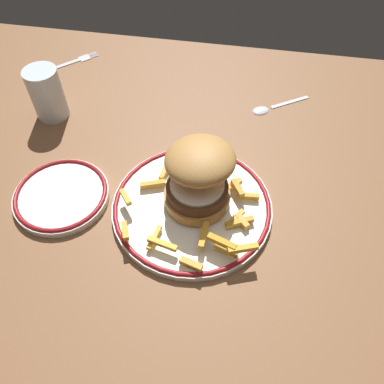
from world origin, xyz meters
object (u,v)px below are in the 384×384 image
Objects in this scene: side_plate at (61,195)px; spoon at (267,108)px; burger at (199,175)px; water_glass at (48,97)px; dinner_plate at (192,206)px; fork at (71,62)px.

side_plate is 44.09cm from spoon.
water_glass is (-32.59, 16.82, -2.32)cm from burger.
side_plate is at bearing -138.15° from spoon.
dinner_plate is 6.25cm from burger.
fork is at bearing 108.95° from side_plate.
burger is 23.75cm from side_plate.
fork is (-35.84, 34.75, -6.58)cm from burger.
fork is at bearing 169.24° from spoon.
side_plate is at bearing -175.95° from dinner_plate.
spoon is (10.10, 26.02, -6.40)cm from burger.
dinner_plate is 37.10cm from water_glass.
spoon is at bearing 41.85° from side_plate.
water_glass is at bearing 149.65° from dinner_plate.
side_plate is (-22.74, -3.39, -5.93)cm from burger.
water_glass is at bearing -79.72° from fork.
side_plate is (9.85, -20.21, -3.61)cm from water_glass.
side_plate is 1.40× the size of fork.
fork is (-13.10, 38.15, -0.65)cm from side_plate.
water_glass is (-31.86, 18.66, 3.61)cm from dinner_plate.
burger is 28.64cm from spoon.
dinner_plate is at bearing -30.35° from water_glass.
dinner_plate is at bearing -111.24° from spoon.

